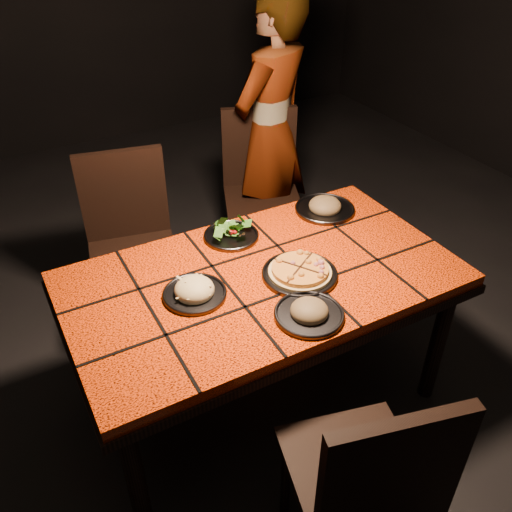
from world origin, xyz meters
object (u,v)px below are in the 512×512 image
dining_table (262,289)px  chair_far_right (261,182)px  diner (271,133)px  plate_pasta (195,291)px  plate_pizza (300,272)px  chair_far_left (130,234)px  chair_near (369,478)px

dining_table → chair_far_right: 1.18m
dining_table → diner: size_ratio=0.97×
plate_pasta → chair_far_right: bearing=49.7°
plate_pizza → plate_pasta: bearing=168.3°
chair_far_left → plate_pasta: 0.87m
plate_pasta → diner: bearing=48.3°
plate_pasta → chair_far_left: bearing=90.9°
chair_far_left → plate_pasta: bearing=-77.7°
plate_pizza → dining_table: bearing=147.2°
dining_table → diner: diner is taller
dining_table → chair_far_right: (0.57, 1.03, -0.10)m
dining_table → chair_far_right: size_ratio=1.63×
chair_far_right → diner: (0.11, 0.08, 0.26)m
chair_far_right → chair_near: bearing=-87.1°
chair_near → plate_pizza: chair_near is taller
chair_near → diner: 2.13m
chair_far_right → plate_pasta: (-0.87, -1.02, 0.20)m
chair_near → plate_pasta: size_ratio=3.83×
plate_pizza → plate_pasta: 0.44m
chair_far_right → plate_pasta: chair_far_right is taller
chair_far_right → plate_pizza: chair_far_right is taller
dining_table → chair_far_left: (-0.31, 0.85, -0.11)m
chair_far_left → plate_pizza: size_ratio=2.74×
diner → chair_far_right: bearing=9.2°
chair_near → plate_pizza: (0.23, 0.77, 0.21)m
dining_table → chair_near: 0.87m
chair_far_left → dining_table: bearing=-58.3°
dining_table → plate_pizza: size_ratio=4.51×
chair_near → diner: (0.77, 1.96, 0.28)m
chair_far_left → chair_far_right: size_ratio=0.99×
diner → chair_near: bearing=43.5°
chair_near → chair_far_right: bearing=-95.6°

